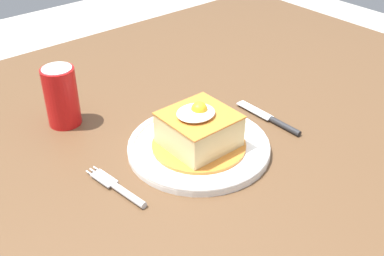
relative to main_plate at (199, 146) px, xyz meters
The scene contains 6 objects.
dining_table 0.15m from the main_plate, 66.47° to the left, with size 1.49×1.06×0.78m.
main_plate is the anchor object (origin of this frame).
sandwich_meal 0.04m from the main_plate, 169.92° to the left, with size 0.18×0.18×0.09m.
fork 0.18m from the main_plate, behind, with size 0.03×0.14×0.01m.
knife 0.18m from the main_plate, ahead, with size 0.02×0.17×0.01m.
soda_can 0.29m from the main_plate, 120.50° to the left, with size 0.07×0.07×0.12m.
Camera 1 is at (-0.52, -0.65, 1.30)m, focal length 44.44 mm.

